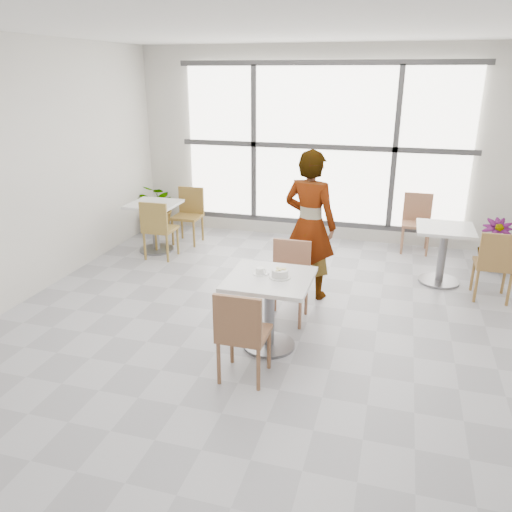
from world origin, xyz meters
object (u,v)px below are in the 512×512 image
(coffee_cup, at_px, (260,271))
(plant_left, at_px, (159,207))
(bg_chair_right_near, at_px, (495,262))
(plant_right, at_px, (494,245))
(oatmeal_bowl, at_px, (280,273))
(bg_table_left, at_px, (155,220))
(person, at_px, (310,225))
(main_table, at_px, (269,299))
(bg_chair_left_near, at_px, (158,226))
(chair_near, at_px, (241,331))
(chair_far, at_px, (289,275))
(bg_chair_right_far, at_px, (417,218))
(bg_chair_left_far, at_px, (189,211))
(bg_table_right, at_px, (443,247))

(coffee_cup, relative_size, plant_left, 0.19)
(bg_chair_right_near, height_order, plant_right, bg_chair_right_near)
(oatmeal_bowl, relative_size, plant_left, 0.26)
(oatmeal_bowl, relative_size, bg_table_left, 0.28)
(bg_chair_right_near, distance_m, plant_right, 1.14)
(person, height_order, plant_left, person)
(main_table, xyz_separation_m, bg_chair_left_near, (-2.19, 2.00, -0.02))
(coffee_cup, bearing_deg, bg_chair_right_near, 36.03)
(chair_near, bearing_deg, chair_far, -95.18)
(main_table, relative_size, plant_left, 0.97)
(bg_table_left, height_order, plant_right, bg_table_left)
(coffee_cup, bearing_deg, bg_chair_right_far, 66.01)
(oatmeal_bowl, bearing_deg, bg_chair_right_near, 38.91)
(main_table, relative_size, person, 0.45)
(main_table, xyz_separation_m, bg_chair_right_far, (1.41, 3.45, -0.02))
(coffee_cup, relative_size, bg_chair_right_far, 0.18)
(bg_chair_right_far, distance_m, plant_left, 4.22)
(person, bearing_deg, chair_near, 98.26)
(chair_near, distance_m, plant_right, 4.36)
(chair_far, xyz_separation_m, plant_left, (-2.84, 2.58, -0.09))
(coffee_cup, xyz_separation_m, bg_chair_right_near, (2.38, 1.73, -0.28))
(bg_table_left, relative_size, bg_chair_left_near, 0.86)
(chair_far, height_order, coffee_cup, chair_far)
(oatmeal_bowl, height_order, plant_left, oatmeal_bowl)
(bg_chair_left_far, bearing_deg, bg_chair_right_near, -14.34)
(bg_chair_right_near, distance_m, bg_chair_right_far, 1.89)
(bg_table_left, bearing_deg, chair_near, -52.09)
(person, xyz_separation_m, bg_chair_left_near, (-2.32, 0.65, -0.39))
(main_table, bearing_deg, bg_chair_right_far, 67.76)
(bg_table_left, bearing_deg, main_table, -44.10)
(main_table, distance_m, coffee_cup, 0.28)
(coffee_cup, bearing_deg, bg_table_right, 49.74)
(bg_table_right, xyz_separation_m, bg_chair_right_far, (-0.31, 1.25, 0.01))
(bg_chair_left_near, relative_size, bg_chair_left_far, 1.00)
(coffee_cup, distance_m, plant_left, 4.23)
(chair_far, xyz_separation_m, person, (0.10, 0.65, 0.39))
(bg_chair_left_far, height_order, plant_left, bg_chair_left_far)
(chair_far, bearing_deg, main_table, -93.44)
(bg_table_right, height_order, bg_chair_right_near, bg_chair_right_near)
(coffee_cup, relative_size, bg_table_left, 0.21)
(person, height_order, bg_chair_left_far, person)
(oatmeal_bowl, distance_m, plant_right, 3.74)
(bg_table_left, xyz_separation_m, bg_chair_left_far, (0.32, 0.57, 0.01))
(bg_chair_left_near, bearing_deg, bg_table_left, -56.91)
(bg_table_right, bearing_deg, plant_right, 44.17)
(bg_table_left, distance_m, plant_right, 4.87)
(main_table, height_order, bg_chair_left_far, bg_chair_left_far)
(bg_chair_left_near, relative_size, bg_chair_right_near, 1.00)
(bg_chair_left_near, distance_m, bg_chair_left_far, 0.90)
(chair_far, distance_m, plant_left, 3.84)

